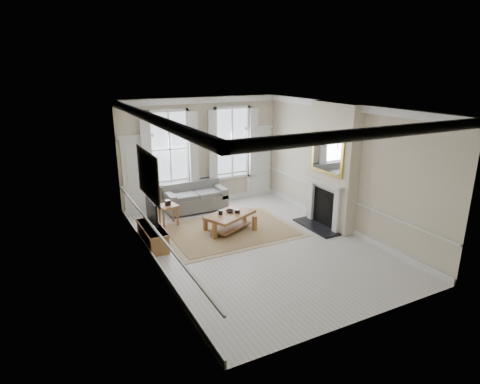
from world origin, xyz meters
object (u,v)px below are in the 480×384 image
sofa (195,199)px  coffee_table (230,216)px  tv_stand (153,236)px  side_table (168,209)px

sofa → coffee_table: sofa is taller
sofa → coffee_table: bearing=-83.6°
coffee_table → tv_stand: coffee_table is taller
coffee_table → tv_stand: 2.12m
coffee_table → tv_stand: size_ratio=1.12×
side_table → tv_stand: 1.38m
side_table → tv_stand: side_table is taller
sofa → side_table: (-1.11, -0.83, 0.12)m
side_table → sofa: bearing=36.7°
sofa → tv_stand: (-1.88, -1.95, -0.11)m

